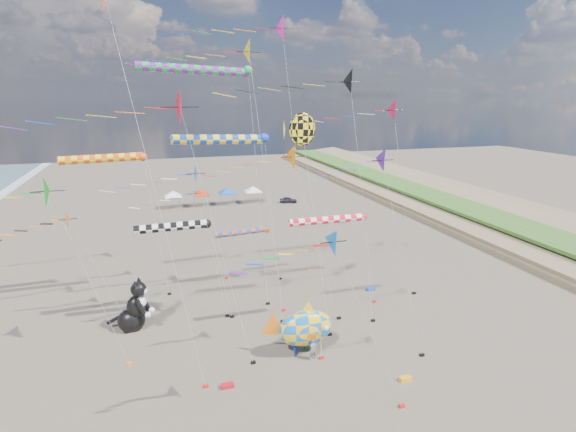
# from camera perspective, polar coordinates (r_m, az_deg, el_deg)

# --- Properties ---
(ground) EXTENTS (260.00, 260.00, 0.00)m
(ground) POSITION_cam_1_polar(r_m,az_deg,el_deg) (32.17, 4.46, -23.91)
(ground) COLOR brown
(ground) RESTS_ON ground
(delta_kite_0) EXTENTS (8.56, 1.54, 11.52)m
(delta_kite_0) POSITION_cam_1_polar(r_m,az_deg,el_deg) (40.33, -26.52, -0.75)
(delta_kite_0) COLOR #F25909
(delta_kite_0) RESTS_ON ground
(delta_kite_1) EXTENTS (9.31, 1.89, 11.16)m
(delta_kite_1) POSITION_cam_1_polar(r_m,az_deg,el_deg) (48.75, -12.86, 2.45)
(delta_kite_1) COLOR #188CCC
(delta_kite_1) RESTS_ON ground
(delta_kite_2) EXTENTS (12.55, 2.40, 20.14)m
(delta_kite_2) POSITION_cam_1_polar(r_m,az_deg,el_deg) (43.42, 13.04, 12.61)
(delta_kite_2) COLOR #DF134A
(delta_kite_2) RESTS_ON ground
(delta_kite_3) EXTENTS (14.39, 2.48, 22.73)m
(delta_kite_3) POSITION_cam_1_polar(r_m,az_deg,el_deg) (40.48, 6.81, 16.31)
(delta_kite_3) COLOR black
(delta_kite_3) RESTS_ON ground
(delta_kite_4) EXTENTS (11.53, 2.25, 16.63)m
(delta_kite_4) POSITION_cam_1_polar(r_m,az_deg,el_deg) (36.84, -0.16, 7.28)
(delta_kite_4) COLOR orange
(delta_kite_4) RESTS_ON ground
(delta_kite_5) EXTENTS (13.90, 2.75, 20.93)m
(delta_kite_5) POSITION_cam_1_polar(r_m,az_deg,el_deg) (30.29, -13.60, 12.94)
(delta_kite_5) COLOR red
(delta_kite_5) RESTS_ON ground
(delta_kite_6) EXTENTS (16.55, 2.76, 28.20)m
(delta_kite_6) POSITION_cam_1_polar(r_m,az_deg,el_deg) (49.22, -2.97, 22.42)
(delta_kite_6) COLOR #FF1CAA
(delta_kite_6) RESTS_ON ground
(delta_kite_7) EXTENTS (10.48, 1.89, 14.71)m
(delta_kite_7) POSITION_cam_1_polar(r_m,az_deg,el_deg) (38.80, -14.00, 4.48)
(delta_kite_7) COLOR blue
(delta_kite_7) RESTS_ON ground
(delta_kite_8) EXTENTS (11.76, 2.37, 15.35)m
(delta_kite_8) POSITION_cam_1_polar(r_m,az_deg,el_deg) (34.40, -29.97, 2.46)
(delta_kite_8) COLOR #108710
(delta_kite_8) RESTS_ON ground
(delta_kite_9) EXTENTS (12.01, 2.24, 24.80)m
(delta_kite_9) POSITION_cam_1_polar(r_m,az_deg,el_deg) (38.73, -7.03, 19.61)
(delta_kite_9) COLOR yellow
(delta_kite_9) RESTS_ON ground
(delta_kite_10) EXTENTS (8.26, 1.84, 16.89)m
(delta_kite_10) POSITION_cam_1_polar(r_m,az_deg,el_deg) (31.93, 13.23, 6.42)
(delta_kite_10) COLOR #4D1C8E
(delta_kite_10) RESTS_ON ground
(delta_kite_11) EXTENTS (9.65, 1.75, 13.17)m
(delta_kite_11) POSITION_cam_1_polar(r_m,az_deg,el_deg) (25.80, 6.53, -3.77)
(delta_kite_11) COLOR blue
(delta_kite_11) RESTS_ON ground
(windsock_0) EXTENTS (9.11, 0.81, 17.26)m
(windsock_0) POSITION_cam_1_polar(r_m,az_deg,el_deg) (36.48, -8.10, 9.52)
(windsock_0) COLOR #1238B9
(windsock_0) RESTS_ON ground
(windsock_1) EXTENTS (8.30, 0.67, 10.50)m
(windsock_1) POSITION_cam_1_polar(r_m,az_deg,el_deg) (37.78, 5.51, -0.54)
(windsock_1) COLOR red
(windsock_1) RESTS_ON ground
(windsock_2) EXTENTS (10.93, 0.80, 22.70)m
(windsock_2) POSITION_cam_1_polar(r_m,az_deg,el_deg) (40.12, -11.25, 17.65)
(windsock_2) COLOR green
(windsock_2) RESTS_ON ground
(windsock_3) EXTENTS (7.84, 0.82, 9.68)m
(windsock_3) POSITION_cam_1_polar(r_m,az_deg,el_deg) (40.00, -14.08, -1.34)
(windsock_3) COLOR black
(windsock_3) RESTS_ON ground
(windsock_4) EXTENTS (7.34, 0.63, 6.32)m
(windsock_4) POSITION_cam_1_polar(r_m,az_deg,el_deg) (48.53, -5.56, -2.09)
(windsock_4) COLOR #D9500F
(windsock_4) RESTS_ON ground
(windsock_5) EXTENTS (9.04, 0.83, 14.94)m
(windsock_5) POSITION_cam_1_polar(r_m,az_deg,el_deg) (45.58, -22.05, 6.74)
(windsock_5) COLOR #F24814
(windsock_5) RESTS_ON ground
(angelfish_kite) EXTENTS (3.74, 3.02, 18.90)m
(angelfish_kite) POSITION_cam_1_polar(r_m,az_deg,el_deg) (36.43, 1.54, 10.69)
(angelfish_kite) COLOR yellow
(angelfish_kite) RESTS_ON ground
(cat_inflatable) EXTENTS (4.05, 3.00, 4.91)m
(cat_inflatable) POSITION_cam_1_polar(r_m,az_deg,el_deg) (42.51, -19.07, -10.50)
(cat_inflatable) COLOR black
(cat_inflatable) RESTS_ON ground
(fish_inflatable) EXTENTS (6.12, 3.22, 4.67)m
(fish_inflatable) POSITION_cam_1_polar(r_m,az_deg,el_deg) (36.73, 2.17, -14.02)
(fish_inflatable) COLOR #1266B3
(fish_inflatable) RESTS_ON ground
(person_adult) EXTENTS (0.78, 0.71, 1.79)m
(person_adult) POSITION_cam_1_polar(r_m,az_deg,el_deg) (36.89, 3.19, -16.54)
(person_adult) COLOR slate
(person_adult) RESTS_ON ground
(child_green) EXTENTS (0.65, 0.54, 1.23)m
(child_green) POSITION_cam_1_polar(r_m,az_deg,el_deg) (37.96, 2.44, -16.03)
(child_green) COLOR #1E791A
(child_green) RESTS_ON ground
(child_blue) EXTENTS (0.62, 0.50, 0.99)m
(child_blue) POSITION_cam_1_polar(r_m,az_deg,el_deg) (37.44, 0.94, -16.72)
(child_blue) COLOR #2152B3
(child_blue) RESTS_ON ground
(kite_bag_0) EXTENTS (0.90, 0.44, 0.30)m
(kite_bag_0) POSITION_cam_1_polar(r_m,az_deg,el_deg) (43.42, 1.30, -12.45)
(kite_bag_0) COLOR black
(kite_bag_0) RESTS_ON ground
(kite_bag_1) EXTENTS (0.90, 0.44, 0.30)m
(kite_bag_1) POSITION_cam_1_polar(r_m,az_deg,el_deg) (34.55, -7.71, -20.58)
(kite_bag_1) COLOR red
(kite_bag_1) RESTS_ON ground
(kite_bag_2) EXTENTS (0.90, 0.44, 0.30)m
(kite_bag_2) POSITION_cam_1_polar(r_m,az_deg,el_deg) (49.50, 10.45, -9.11)
(kite_bag_2) COLOR #1246B6
(kite_bag_2) RESTS_ON ground
(kite_bag_3) EXTENTS (0.90, 0.44, 0.30)m
(kite_bag_3) POSITION_cam_1_polar(r_m,az_deg,el_deg) (36.00, 14.66, -19.35)
(kite_bag_3) COLOR orange
(kite_bag_3) RESTS_ON ground
(tent_row) EXTENTS (19.20, 4.20, 3.80)m
(tent_row) POSITION_cam_1_polar(r_m,az_deg,el_deg) (85.59, -9.39, 3.37)
(tent_row) COLOR white
(tent_row) RESTS_ON ground
(parked_car) EXTENTS (3.63, 2.33, 1.15)m
(parked_car) POSITION_cam_1_polar(r_m,az_deg,el_deg) (87.16, 0.03, 2.05)
(parked_car) COLOR #26262D
(parked_car) RESTS_ON ground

